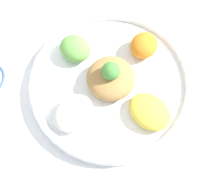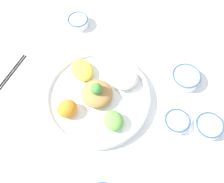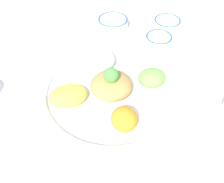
# 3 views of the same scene
# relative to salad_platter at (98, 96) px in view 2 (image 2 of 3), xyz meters

# --- Properties ---
(ground_plane) EXTENTS (2.40, 2.40, 0.00)m
(ground_plane) POSITION_rel_salad_platter_xyz_m (-0.03, -0.01, -0.02)
(ground_plane) COLOR white
(salad_platter) EXTENTS (0.40, 0.40, 0.11)m
(salad_platter) POSITION_rel_salad_platter_xyz_m (0.00, 0.00, 0.00)
(salad_platter) COLOR white
(salad_platter) RESTS_ON ground_plane
(sauce_bowl_red) EXTENTS (0.09, 0.09, 0.03)m
(sauce_bowl_red) POSITION_rel_salad_platter_xyz_m (-0.27, -0.14, -0.01)
(sauce_bowl_red) COLOR white
(sauce_bowl_red) RESTS_ON ground_plane
(rice_bowl_blue) EXTENTS (0.11, 0.11, 0.04)m
(rice_bowl_blue) POSITION_rel_salad_platter_xyz_m (-0.18, -0.30, -0.00)
(rice_bowl_blue) COLOR white
(rice_bowl_blue) RESTS_ON ground_plane
(sauce_bowl_dark) EXTENTS (0.10, 0.10, 0.03)m
(sauce_bowl_dark) POSITION_rel_salad_platter_xyz_m (-0.36, -0.21, -0.01)
(sauce_bowl_dark) COLOR white
(sauce_bowl_dark) RESTS_ON ground_plane
(sauce_bowl_far) EXTENTS (0.09, 0.09, 0.04)m
(sauce_bowl_far) POSITION_rel_salad_platter_xyz_m (0.33, -0.18, -0.00)
(sauce_bowl_far) COLOR white
(sauce_bowl_far) RESTS_ON ground_plane
(chopsticks_pair_near) EXTENTS (0.10, 0.22, 0.01)m
(chopsticks_pair_near) POSITION_rel_salad_platter_xyz_m (0.32, 0.20, -0.02)
(chopsticks_pair_near) COLOR black
(chopsticks_pair_near) RESTS_ON ground_plane
(serving_spoon_main) EXTENTS (0.11, 0.10, 0.01)m
(serving_spoon_main) POSITION_rel_salad_platter_xyz_m (0.44, -0.09, -0.02)
(serving_spoon_main) COLOR beige
(serving_spoon_main) RESTS_ON ground_plane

